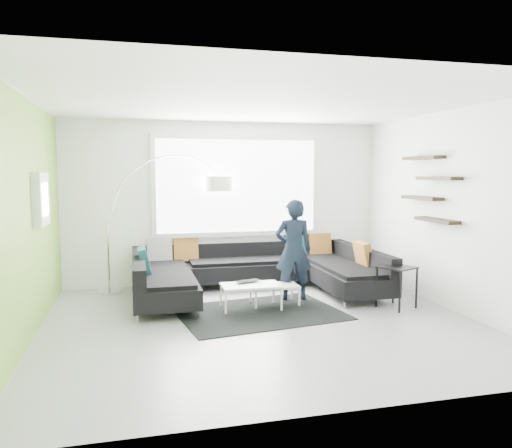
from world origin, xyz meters
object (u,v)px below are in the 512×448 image
(arc_lamp, at_px, (107,224))
(person, at_px, (293,250))
(sectional_sofa, at_px, (256,273))
(laptop, at_px, (250,282))
(side_table, at_px, (397,287))
(coffee_table, at_px, (263,295))

(arc_lamp, relative_size, person, 1.46)
(arc_lamp, bearing_deg, person, -21.52)
(arc_lamp, bearing_deg, sectional_sofa, -16.12)
(sectional_sofa, height_order, laptop, sectional_sofa)
(side_table, bearing_deg, coffee_table, 164.25)
(arc_lamp, bearing_deg, coffee_table, -31.65)
(arc_lamp, xyz_separation_m, person, (2.74, -1.12, -0.35))
(sectional_sofa, xyz_separation_m, laptop, (-0.26, -0.68, 0.01))
(coffee_table, xyz_separation_m, arc_lamp, (-2.19, 1.38, 0.94))
(side_table, bearing_deg, laptop, 164.95)
(sectional_sofa, bearing_deg, arc_lamp, 163.42)
(sectional_sofa, height_order, side_table, sectional_sofa)
(sectional_sofa, bearing_deg, person, -42.09)
(sectional_sofa, distance_m, side_table, 2.15)
(side_table, relative_size, person, 0.39)
(arc_lamp, height_order, laptop, arc_lamp)
(person, distance_m, laptop, 0.87)
(side_table, height_order, person, person)
(sectional_sofa, distance_m, coffee_table, 0.73)
(coffee_table, relative_size, laptop, 2.57)
(sectional_sofa, relative_size, laptop, 9.07)
(sectional_sofa, relative_size, side_table, 6.31)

